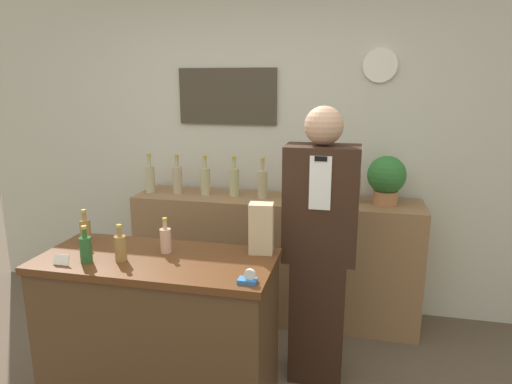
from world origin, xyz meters
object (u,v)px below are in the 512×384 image
object	(u,v)px
tape_dispenser	(248,279)
potted_plant	(386,178)
shopkeeper	(320,249)
paper_bag	(261,228)

from	to	relation	value
tape_dispenser	potted_plant	bearing A→B (deg)	64.04
potted_plant	tape_dispenser	distance (m)	1.60
shopkeeper	paper_bag	distance (m)	0.47
shopkeeper	tape_dispenser	xyz separation A→B (m)	(-0.28, -0.70, 0.09)
paper_bag	shopkeeper	bearing A→B (deg)	43.62
shopkeeper	potted_plant	size ratio (longest dim) A/B	4.81
paper_bag	tape_dispenser	bearing A→B (deg)	-86.61
shopkeeper	tape_dispenser	size ratio (longest dim) A/B	19.33
shopkeeper	tape_dispenser	bearing A→B (deg)	-111.96
tape_dispenser	shopkeeper	bearing A→B (deg)	68.04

